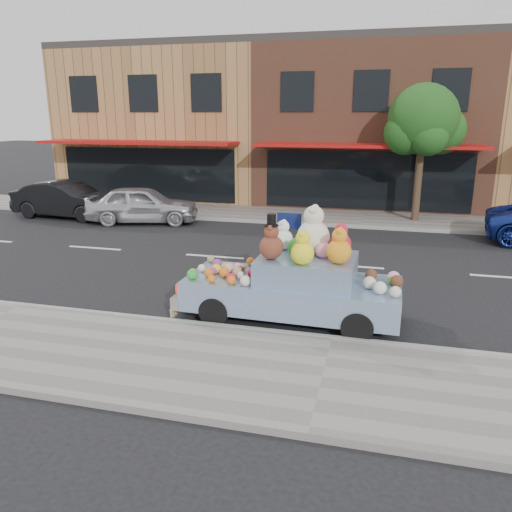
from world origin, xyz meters
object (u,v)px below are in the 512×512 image
(car_dark, at_px, (67,200))
(art_car, at_px, (295,281))
(car_silver, at_px, (143,204))
(street_tree, at_px, (424,125))

(car_dark, bearing_deg, art_car, -122.12)
(car_silver, bearing_deg, art_car, -150.97)
(street_tree, distance_m, car_silver, 11.04)
(street_tree, relative_size, art_car, 1.15)
(street_tree, distance_m, art_car, 11.36)
(street_tree, relative_size, car_silver, 1.23)
(car_dark, distance_m, art_car, 13.60)
(art_car, bearing_deg, car_dark, 144.53)
(street_tree, xyz_separation_m, car_silver, (-10.31, -2.61, -2.97))
(street_tree, xyz_separation_m, car_dark, (-13.79, -2.43, -2.95))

